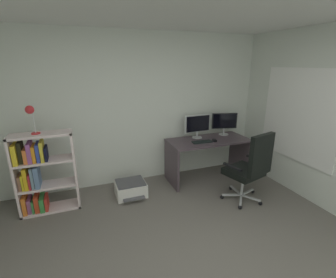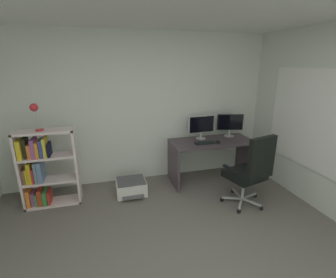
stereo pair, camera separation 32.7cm
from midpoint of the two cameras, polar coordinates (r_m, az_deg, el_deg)
name	(u,v)px [view 1 (the left image)]	position (r m, az deg, el deg)	size (l,w,h in m)	color
wall_back	(135,110)	(4.25, -9.89, 6.76)	(4.58, 0.10, 2.56)	silver
window_pane	(299,115)	(4.23, 26.45, 4.96)	(0.01, 1.30, 1.35)	white
window_frame	(298,115)	(4.22, 26.38, 4.96)	(0.02, 1.38, 1.43)	white
desk	(208,150)	(4.40, 7.24, -2.64)	(1.44, 0.65, 0.75)	#493C44
monitor_main	(197,124)	(4.35, 4.81, 3.40)	(0.50, 0.18, 0.42)	#B2B5B7
monitor_secondary	(224,122)	(4.61, 11.15, 3.93)	(0.47, 0.18, 0.41)	#B2B5B7
keyboard	(202,142)	(4.16, 5.80, -0.71)	(0.34, 0.13, 0.02)	black
computer_mouse	(214,140)	(4.24, 8.70, -0.37)	(0.06, 0.10, 0.03)	black
office_chair	(250,166)	(3.73, 16.44, -6.22)	(0.65, 0.67, 1.12)	#B7BABC
bookshelf	(39,174)	(3.91, -30.18, -7.15)	(0.79, 0.29, 1.15)	silver
desk_lamp	(31,113)	(3.67, -31.84, 5.12)	(0.13, 0.11, 0.38)	red
printer	(131,189)	(4.04, -11.10, -11.40)	(0.47, 0.48, 0.24)	white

